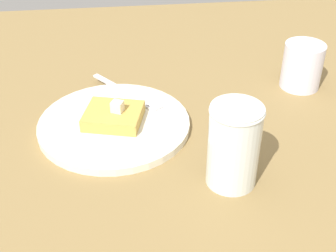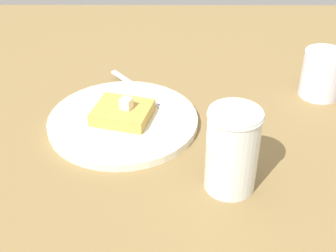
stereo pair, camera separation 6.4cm
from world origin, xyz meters
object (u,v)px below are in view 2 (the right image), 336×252
(fork, at_px, (140,92))
(syrup_jar, at_px, (228,154))
(plate, at_px, (120,121))
(coffee_mug, at_px, (319,73))

(fork, bearing_deg, syrup_jar, -150.57)
(syrup_jar, bearing_deg, fork, 29.43)
(plate, relative_size, fork, 1.72)
(plate, distance_m, fork, 0.08)
(plate, height_order, fork, fork)
(fork, xyz_separation_m, syrup_jar, (-0.22, -0.12, 0.04))
(fork, relative_size, syrup_jar, 1.18)
(fork, relative_size, coffee_mug, 1.42)
(syrup_jar, height_order, coffee_mug, syrup_jar)
(coffee_mug, bearing_deg, fork, 93.25)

